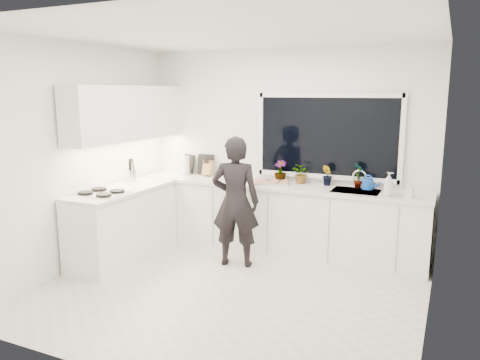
% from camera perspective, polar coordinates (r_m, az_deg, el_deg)
% --- Properties ---
extents(floor, '(4.00, 3.50, 0.02)m').
position_cam_1_polar(floor, '(5.23, -1.43, -13.40)').
color(floor, beige).
rests_on(floor, ground).
extents(wall_back, '(4.00, 0.02, 2.70)m').
position_cam_1_polar(wall_back, '(6.44, 5.42, 3.78)').
color(wall_back, white).
rests_on(wall_back, ground).
extents(wall_left, '(0.02, 3.50, 2.70)m').
position_cam_1_polar(wall_left, '(5.99, -19.07, 2.70)').
color(wall_left, white).
rests_on(wall_left, ground).
extents(wall_right, '(0.02, 3.50, 2.70)m').
position_cam_1_polar(wall_right, '(4.35, 23.00, -0.42)').
color(wall_right, white).
rests_on(wall_right, ground).
extents(ceiling, '(4.00, 3.50, 0.02)m').
position_cam_1_polar(ceiling, '(4.80, -1.59, 17.71)').
color(ceiling, white).
rests_on(ceiling, wall_back).
extents(window, '(1.80, 0.02, 1.00)m').
position_cam_1_polar(window, '(6.22, 10.59, 5.24)').
color(window, black).
rests_on(window, wall_back).
extents(base_cabinets_back, '(3.92, 0.58, 0.88)m').
position_cam_1_polar(base_cabinets_back, '(6.33, 4.34, -4.73)').
color(base_cabinets_back, white).
rests_on(base_cabinets_back, floor).
extents(base_cabinets_left, '(0.58, 1.60, 0.88)m').
position_cam_1_polar(base_cabinets_left, '(6.21, -14.03, -5.35)').
color(base_cabinets_left, white).
rests_on(base_cabinets_left, floor).
extents(countertop_back, '(3.94, 0.62, 0.04)m').
position_cam_1_polar(countertop_back, '(6.22, 4.37, -0.67)').
color(countertop_back, silver).
rests_on(countertop_back, base_cabinets_back).
extents(countertop_left, '(0.62, 1.60, 0.04)m').
position_cam_1_polar(countertop_left, '(6.10, -14.23, -1.19)').
color(countertop_left, silver).
rests_on(countertop_left, base_cabinets_left).
extents(upper_cabinets, '(0.34, 2.10, 0.70)m').
position_cam_1_polar(upper_cabinets, '(6.33, -13.49, 7.95)').
color(upper_cabinets, white).
rests_on(upper_cabinets, wall_left).
extents(sink, '(0.58, 0.42, 0.14)m').
position_cam_1_polar(sink, '(5.96, 13.91, -1.75)').
color(sink, silver).
rests_on(sink, countertop_back).
extents(faucet, '(0.03, 0.03, 0.22)m').
position_cam_1_polar(faucet, '(6.12, 14.34, 0.09)').
color(faucet, silver).
rests_on(faucet, countertop_back).
extents(stovetop, '(0.56, 0.48, 0.03)m').
position_cam_1_polar(stovetop, '(5.84, -16.54, -1.48)').
color(stovetop, black).
rests_on(stovetop, countertop_left).
extents(person, '(0.66, 0.52, 1.61)m').
position_cam_1_polar(person, '(5.70, -0.56, -2.67)').
color(person, black).
rests_on(person, floor).
extents(pizza_tray, '(0.59, 0.50, 0.03)m').
position_cam_1_polar(pizza_tray, '(6.21, 3.71, -0.33)').
color(pizza_tray, silver).
rests_on(pizza_tray, countertop_back).
extents(pizza, '(0.54, 0.45, 0.01)m').
position_cam_1_polar(pizza, '(6.21, 3.72, -0.18)').
color(pizza, '#C93F1A').
rests_on(pizza, pizza_tray).
extents(watering_can, '(0.18, 0.18, 0.13)m').
position_cam_1_polar(watering_can, '(6.07, 15.30, -0.48)').
color(watering_can, blue).
rests_on(watering_can, countertop_back).
extents(paper_towel_roll, '(0.13, 0.13, 0.26)m').
position_cam_1_polar(paper_towel_roll, '(6.91, -6.61, 1.72)').
color(paper_towel_roll, silver).
rests_on(paper_towel_roll, countertop_back).
extents(knife_block, '(0.14, 0.11, 0.22)m').
position_cam_1_polar(knife_block, '(6.78, -3.91, 1.41)').
color(knife_block, '#9D7B49').
rests_on(knife_block, countertop_back).
extents(utensil_crock, '(0.14, 0.14, 0.16)m').
position_cam_1_polar(utensil_crock, '(6.53, -13.04, 0.54)').
color(utensil_crock, '#B3B4B8').
rests_on(utensil_crock, countertop_left).
extents(picture_frame_large, '(0.22, 0.09, 0.28)m').
position_cam_1_polar(picture_frame_large, '(7.05, -6.28, 1.98)').
color(picture_frame_large, black).
rests_on(picture_frame_large, countertop_back).
extents(picture_frame_small, '(0.25, 0.03, 0.30)m').
position_cam_1_polar(picture_frame_small, '(6.90, -4.20, 1.91)').
color(picture_frame_small, black).
rests_on(picture_frame_small, countertop_back).
extents(herb_plants, '(1.23, 0.31, 0.33)m').
position_cam_1_polar(herb_plants, '(6.21, 8.67, 0.77)').
color(herb_plants, '#26662D').
rests_on(herb_plants, countertop_back).
extents(soap_bottles, '(0.35, 0.12, 0.28)m').
position_cam_1_polar(soap_bottles, '(5.71, 18.30, -0.69)').
color(soap_bottles, '#D8BF66').
rests_on(soap_bottles, countertop_back).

